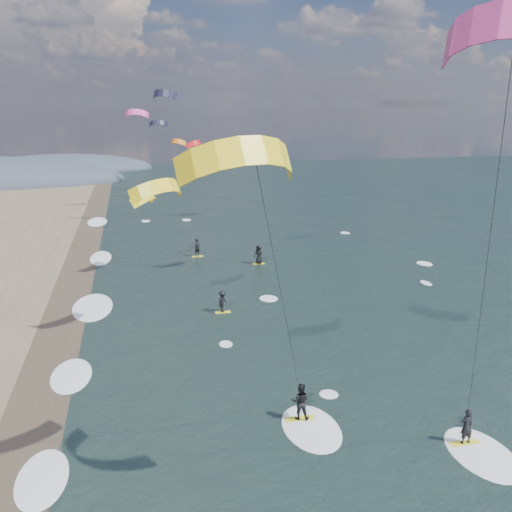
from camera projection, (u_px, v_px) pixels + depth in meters
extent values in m
cube|color=#382D23|center=(31.00, 427.00, 26.12)|extent=(3.00, 240.00, 0.00)
ellipsoid|color=#3D4756|center=(62.00, 170.00, 127.88)|extent=(40.00, 18.00, 7.00)
cube|color=yellow|center=(465.00, 443.00, 24.85)|extent=(1.32, 0.40, 0.06)
imported|color=black|center=(467.00, 426.00, 24.63)|extent=(0.63, 0.44, 1.63)
ellipsoid|color=white|center=(482.00, 454.00, 24.16)|extent=(2.60, 4.20, 0.12)
cylinder|color=black|center=(486.00, 271.00, 19.32)|extent=(0.02, 0.02, 16.76)
cube|color=yellow|center=(300.00, 419.00, 26.77)|extent=(1.40, 0.43, 0.06)
imported|color=black|center=(300.00, 401.00, 26.53)|extent=(1.03, 0.91, 1.77)
ellipsoid|color=white|center=(311.00, 428.00, 26.09)|extent=(2.60, 4.20, 0.12)
cylinder|color=black|center=(282.00, 299.00, 21.74)|extent=(0.02, 0.02, 13.62)
cube|color=yellow|center=(223.00, 312.00, 40.50)|extent=(1.10, 0.35, 0.05)
imported|color=black|center=(223.00, 301.00, 40.29)|extent=(1.12, 1.15, 1.58)
cube|color=yellow|center=(259.00, 264.00, 52.80)|extent=(1.10, 0.35, 0.05)
imported|color=black|center=(259.00, 254.00, 52.56)|extent=(1.00, 1.00, 1.75)
cube|color=yellow|center=(198.00, 256.00, 55.35)|extent=(1.10, 0.35, 0.05)
imported|color=black|center=(197.00, 247.00, 55.12)|extent=(0.75, 0.70, 1.73)
ellipsoid|color=white|center=(47.00, 478.00, 22.59)|extent=(2.40, 5.40, 0.11)
ellipsoid|color=white|center=(69.00, 376.00, 31.09)|extent=(2.40, 5.40, 0.11)
ellipsoid|color=white|center=(84.00, 308.00, 41.47)|extent=(2.40, 5.40, 0.11)
ellipsoid|color=white|center=(94.00, 258.00, 54.68)|extent=(2.40, 5.40, 0.11)
ellipsoid|color=white|center=(102.00, 222.00, 71.67)|extent=(2.40, 5.40, 0.11)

